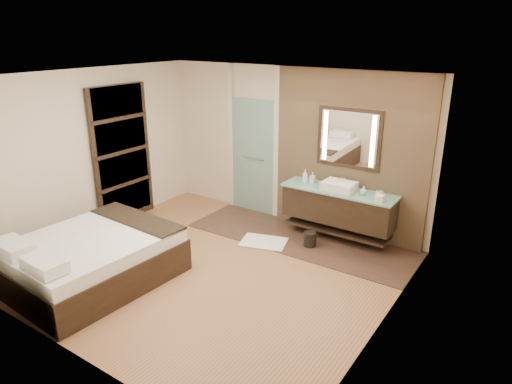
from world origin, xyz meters
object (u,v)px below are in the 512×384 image
Objects in this scene: mirror_unit at (349,138)px; waste_bin at (310,239)px; vanity at (338,206)px; bed at (92,259)px.

mirror_unit reaches higher than waste_bin.
bed is at bearing -125.62° from vanity.
vanity is 0.86× the size of bed.
vanity is 0.71m from waste_bin.
vanity is 1.75× the size of mirror_unit.
vanity is at bearing -90.00° from mirror_unit.
waste_bin is (1.97, 2.59, -0.21)m from bed.
bed is (-2.20, -3.31, -1.32)m from mirror_unit.
mirror_unit is (0.00, 0.24, 1.07)m from vanity.
mirror_unit reaches higher than bed.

